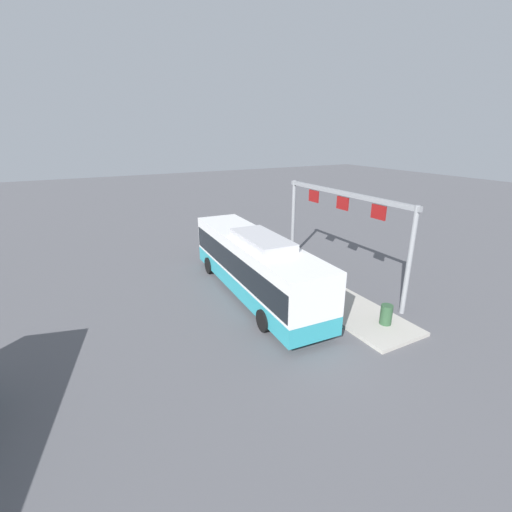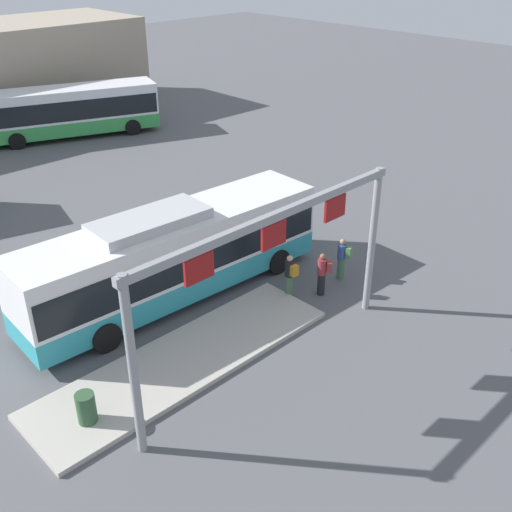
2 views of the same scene
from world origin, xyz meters
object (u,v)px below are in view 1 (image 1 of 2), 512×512
Objects in this scene: bus_main at (254,262)px; person_boarding at (262,244)px; person_waiting_near at (275,249)px; person_waiting_mid at (273,255)px; trash_bin at (386,314)px.

bus_main is 6.32m from person_boarding.
person_boarding is 1.42m from person_waiting_near.
person_waiting_near is 1.00× the size of person_waiting_mid.
person_waiting_mid is 8.64m from trash_bin.
bus_main reaches higher than trash_bin.
person_waiting_near is at bearing 78.98° from person_boarding.
bus_main is 6.92× the size of person_boarding.
bus_main is 6.92× the size of person_waiting_mid.
person_boarding is at bearing -96.07° from person_waiting_mid.
person_boarding is 10.97m from trash_bin.
person_boarding is 2.41m from person_waiting_mid.
person_waiting_near is (3.86, -3.59, -0.92)m from bus_main.
trash_bin is at bearing 100.26° from person_waiting_mid.
person_waiting_mid is (2.90, -2.88, -0.92)m from bus_main.
person_waiting_mid is (-2.36, 0.50, 0.00)m from person_boarding.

